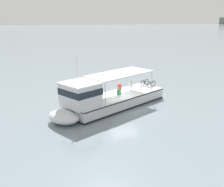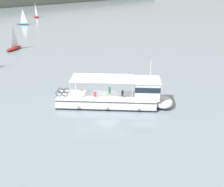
{
  "view_description": "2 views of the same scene",
  "coord_description": "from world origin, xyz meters",
  "px_view_note": "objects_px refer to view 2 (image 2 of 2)",
  "views": [
    {
      "loc": [
        25.17,
        -5.01,
        8.71
      ],
      "look_at": [
        -0.27,
        -1.07,
        1.4
      ],
      "focal_mm": 45.62,
      "sensor_mm": 36.0,
      "label": 1
    },
    {
      "loc": [
        -22.22,
        -19.63,
        12.92
      ],
      "look_at": [
        -0.27,
        -1.07,
        1.4
      ],
      "focal_mm": 45.21,
      "sensor_mm": 36.0,
      "label": 2
    }
  ],
  "objects_px": {
    "sailboat_mid_channel": "(22,23)",
    "sailboat_horizon_east": "(36,16)",
    "sailboat_off_stern": "(14,47)",
    "ferry_main": "(121,97)"
  },
  "relations": [
    {
      "from": "ferry_main",
      "to": "sailboat_off_stern",
      "type": "relative_size",
      "value": 2.23
    },
    {
      "from": "sailboat_mid_channel",
      "to": "sailboat_off_stern",
      "type": "xyz_separation_m",
      "value": [
        -21.26,
        -29.3,
        0.0
      ]
    },
    {
      "from": "sailboat_off_stern",
      "to": "sailboat_horizon_east",
      "type": "relative_size",
      "value": 1.0
    },
    {
      "from": "sailboat_off_stern",
      "to": "sailboat_horizon_east",
      "type": "bearing_deg",
      "value": 49.76
    },
    {
      "from": "ferry_main",
      "to": "sailboat_horizon_east",
      "type": "relative_size",
      "value": 2.23
    },
    {
      "from": "ferry_main",
      "to": "sailboat_off_stern",
      "type": "xyz_separation_m",
      "value": [
        7.42,
        33.46,
        -0.47
      ]
    },
    {
      "from": "ferry_main",
      "to": "sailboat_horizon_east",
      "type": "height_order",
      "value": "sailboat_horizon_east"
    },
    {
      "from": "sailboat_mid_channel",
      "to": "sailboat_off_stern",
      "type": "distance_m",
      "value": 36.2
    },
    {
      "from": "sailboat_mid_channel",
      "to": "sailboat_horizon_east",
      "type": "height_order",
      "value": "same"
    },
    {
      "from": "sailboat_horizon_east",
      "to": "ferry_main",
      "type": "bearing_deg",
      "value": -119.65
    }
  ]
}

